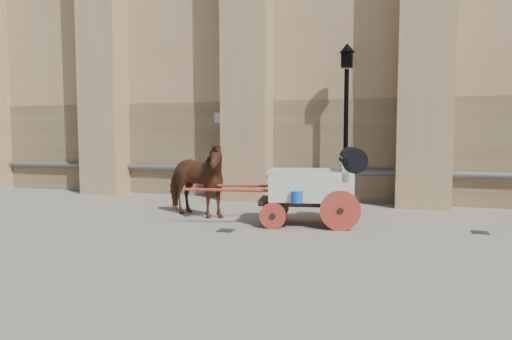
% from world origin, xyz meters
% --- Properties ---
extents(ground, '(90.00, 90.00, 0.00)m').
position_xyz_m(ground, '(0.00, 0.00, 0.00)').
color(ground, slate).
rests_on(ground, ground).
extents(horse, '(2.28, 1.59, 1.76)m').
position_xyz_m(horse, '(-1.33, 0.53, 0.88)').
color(horse, brown).
rests_on(horse, ground).
extents(carriage, '(4.01, 1.70, 1.70)m').
position_xyz_m(carriage, '(1.67, 0.40, 0.92)').
color(carriage, black).
rests_on(carriage, ground).
extents(street_lamp, '(0.42, 0.42, 4.46)m').
position_xyz_m(street_lamp, '(1.96, 3.35, 2.38)').
color(street_lamp, black).
rests_on(street_lamp, ground).
extents(drain_grate_near, '(0.32, 0.32, 0.01)m').
position_xyz_m(drain_grate_near, '(-0.02, -0.77, 0.01)').
color(drain_grate_near, black).
rests_on(drain_grate_near, ground).
extents(drain_grate_far, '(0.32, 0.32, 0.01)m').
position_xyz_m(drain_grate_far, '(4.97, 0.57, 0.01)').
color(drain_grate_far, black).
rests_on(drain_grate_far, ground).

